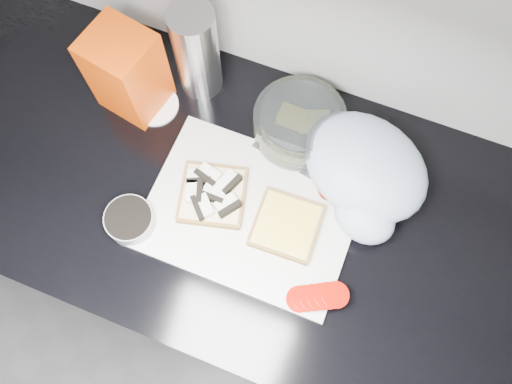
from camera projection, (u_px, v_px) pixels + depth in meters
base_cabinet at (252, 252)px, 1.44m from camera, size 3.50×0.60×0.86m
countertop at (251, 200)px, 1.02m from camera, size 3.50×0.64×0.04m
cutting_board at (250, 213)px, 0.98m from camera, size 0.40×0.30×0.01m
bread_left at (212, 194)px, 0.97m from camera, size 0.16×0.16×0.04m
bread_right at (286, 225)px, 0.96m from camera, size 0.13×0.13×0.02m
tomato_slices at (317, 297)px, 0.90m from camera, size 0.12×0.09×0.02m
knife at (309, 174)px, 1.00m from camera, size 0.21×0.05×0.01m
seed_tub at (130, 220)px, 0.95m from camera, size 0.09×0.09×0.05m
tub_lid at (155, 105)px, 1.07m from camera, size 0.13×0.13×0.01m
glass_bowl at (299, 125)px, 1.01m from camera, size 0.18×0.18×0.08m
bread_bag at (127, 72)px, 0.99m from camera, size 0.14×0.13×0.19m
steel_canister at (197, 52)px, 0.99m from camera, size 0.09×0.09×0.22m
grocery_bag at (365, 173)px, 0.96m from camera, size 0.32×0.31×0.11m
whole_tomatoes at (343, 193)px, 0.97m from camera, size 0.11×0.05×0.05m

